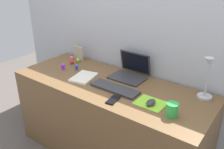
{
  "coord_description": "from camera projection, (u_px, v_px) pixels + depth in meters",
  "views": [
    {
      "loc": [
        1.1,
        -1.45,
        1.65
      ],
      "look_at": [
        0.03,
        0.0,
        0.83
      ],
      "focal_mm": 38.82,
      "sensor_mm": 36.0,
      "label": 1
    }
  ],
  "objects": [
    {
      "name": "mouse",
      "position": [
        151.0,
        102.0,
        1.71
      ],
      "size": [
        0.06,
        0.1,
        0.03
      ],
      "primitive_type": "ellipsoid",
      "color": "#333338",
      "rests_on": "mousepad"
    },
    {
      "name": "toy_figurine_blue",
      "position": [
        77.0,
        67.0,
        2.29
      ],
      "size": [
        0.03,
        0.03,
        0.05
      ],
      "color": "blue",
      "rests_on": "desk"
    },
    {
      "name": "laptop",
      "position": [
        131.0,
        71.0,
        2.14
      ],
      "size": [
        0.3,
        0.26,
        0.21
      ],
      "color": "#333338",
      "rests_on": "desk"
    },
    {
      "name": "toy_figurine_purple",
      "position": [
        63.0,
        66.0,
        2.29
      ],
      "size": [
        0.04,
        0.04,
        0.06
      ],
      "color": "purple",
      "rests_on": "desk"
    },
    {
      "name": "cell_phone",
      "position": [
        113.0,
        100.0,
        1.78
      ],
      "size": [
        0.08,
        0.14,
        0.01
      ],
      "primitive_type": "cube",
      "rotation": [
        0.0,
        0.0,
        0.14
      ],
      "color": "black",
      "rests_on": "desk"
    },
    {
      "name": "desk_lamp",
      "position": [
        207.0,
        80.0,
        1.73
      ],
      "size": [
        0.11,
        0.14,
        0.34
      ],
      "color": "#B7B7BC",
      "rests_on": "desk"
    },
    {
      "name": "desk",
      "position": [
        109.0,
        120.0,
        2.19
      ],
      "size": [
        1.72,
        0.67,
        0.74
      ],
      "primitive_type": "cube",
      "color": "brown",
      "rests_on": "ground_plane"
    },
    {
      "name": "keyboard",
      "position": [
        115.0,
        88.0,
        1.93
      ],
      "size": [
        0.41,
        0.13,
        0.02
      ],
      "primitive_type": "cube",
      "color": "#333338",
      "rests_on": "desk"
    },
    {
      "name": "mousepad",
      "position": [
        150.0,
        103.0,
        1.74
      ],
      "size": [
        0.21,
        0.17,
        0.0
      ],
      "primitive_type": "cube",
      "color": "#8CDB33",
      "rests_on": "desk"
    },
    {
      "name": "coffee_mug",
      "position": [
        172.0,
        110.0,
        1.58
      ],
      "size": [
        0.08,
        0.08,
        0.09
      ],
      "primitive_type": "cylinder",
      "color": "green",
      "rests_on": "desk"
    },
    {
      "name": "toy_figurine_pink",
      "position": [
        71.0,
        58.0,
        2.53
      ],
      "size": [
        0.04,
        0.04,
        0.04
      ],
      "primitive_type": "ellipsoid",
      "color": "pink",
      "rests_on": "desk"
    },
    {
      "name": "back_wall",
      "position": [
        133.0,
        67.0,
        2.3
      ],
      "size": [
        2.92,
        0.05,
        1.53
      ],
      "primitive_type": "cube",
      "color": "#B2B7C1",
      "rests_on": "ground_plane"
    },
    {
      "name": "picture_frame",
      "position": [
        78.0,
        53.0,
        2.5
      ],
      "size": [
        0.12,
        0.02,
        0.15
      ],
      "primitive_type": "cube",
      "color": "#B2A58C",
      "rests_on": "desk"
    },
    {
      "name": "toy_figurine_red",
      "position": [
        72.0,
        62.0,
        2.43
      ],
      "size": [
        0.04,
        0.04,
        0.05
      ],
      "primitive_type": "ellipsoid",
      "color": "red",
      "rests_on": "desk"
    },
    {
      "name": "notebook_pad",
      "position": [
        84.0,
        77.0,
        2.12
      ],
      "size": [
        0.22,
        0.27,
        0.02
      ],
      "primitive_type": "cube",
      "rotation": [
        0.0,
        0.0,
        0.21
      ],
      "color": "silver",
      "rests_on": "desk"
    },
    {
      "name": "toy_figurine_lime",
      "position": [
        78.0,
        60.0,
        2.47
      ],
      "size": [
        0.04,
        0.04,
        0.04
      ],
      "primitive_type": "ellipsoid",
      "color": "#8CDB33",
      "rests_on": "desk"
    }
  ]
}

